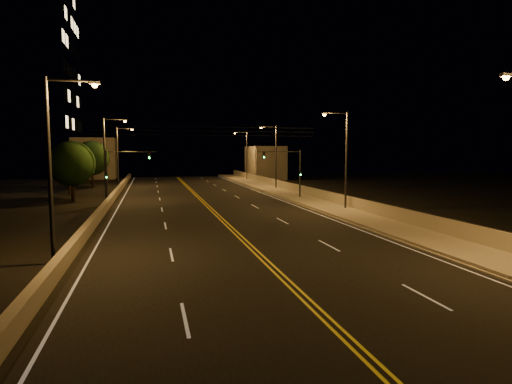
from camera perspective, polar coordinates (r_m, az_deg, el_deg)
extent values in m
plane|color=black|center=(14.47, 9.97, -16.96)|extent=(160.00, 160.00, 0.00)
cube|color=black|center=(33.12, -4.21, -4.05)|extent=(18.00, 120.00, 0.02)
cube|color=#9E9684|center=(36.48, 12.78, -3.06)|extent=(3.60, 120.00, 0.30)
cube|color=#9E9684|center=(35.70, 10.09, -3.32)|extent=(0.14, 120.00, 0.15)
cube|color=#A59C89|center=(37.16, 15.08, -1.95)|extent=(0.30, 120.00, 1.00)
cube|color=#A59C89|center=(32.85, -20.94, -3.81)|extent=(0.45, 120.00, 0.78)
cube|color=gray|center=(84.13, 1.22, 3.94)|extent=(6.00, 10.00, 6.36)
cube|color=gray|center=(90.84, -20.64, 4.23)|extent=(8.00, 8.00, 8.00)
cylinder|color=black|center=(37.10, 15.10, -1.13)|extent=(0.06, 120.00, 0.06)
cube|color=silver|center=(32.81, -19.22, -4.42)|extent=(0.12, 116.00, 0.00)
cube|color=silver|center=(35.57, 9.60, -3.43)|extent=(0.12, 116.00, 0.00)
cube|color=gold|center=(33.09, -4.46, -4.04)|extent=(0.12, 116.00, 0.00)
cube|color=gold|center=(33.14, -3.95, -4.02)|extent=(0.12, 116.00, 0.00)
cube|color=silver|center=(14.79, -9.46, -16.35)|extent=(0.12, 3.00, 0.00)
cube|color=silver|center=(23.37, -11.22, -8.17)|extent=(0.12, 3.00, 0.00)
cube|color=silver|center=(32.18, -12.00, -4.41)|extent=(0.12, 3.00, 0.00)
cube|color=silver|center=(41.07, -12.44, -2.28)|extent=(0.12, 3.00, 0.00)
cube|color=silver|center=(50.01, -12.72, -0.91)|extent=(0.12, 3.00, 0.00)
cube|color=silver|center=(58.96, -12.91, 0.05)|extent=(0.12, 3.00, 0.00)
cube|color=silver|center=(67.92, -13.06, 0.75)|extent=(0.12, 3.00, 0.00)
cube|color=silver|center=(76.90, -13.17, 1.29)|extent=(0.12, 3.00, 0.00)
cube|color=silver|center=(85.88, -13.26, 1.72)|extent=(0.12, 3.00, 0.00)
cube|color=silver|center=(17.82, 21.62, -12.81)|extent=(0.12, 3.00, 0.00)
cube|color=silver|center=(25.40, 9.67, -7.03)|extent=(0.12, 3.00, 0.00)
cube|color=silver|center=(33.68, 3.52, -3.86)|extent=(0.12, 3.00, 0.00)
cube|color=silver|center=(42.26, -0.14, -1.93)|extent=(0.12, 3.00, 0.00)
cube|color=silver|center=(50.99, -2.56, -0.66)|extent=(0.12, 3.00, 0.00)
cube|color=silver|center=(59.79, -4.26, 0.25)|extent=(0.12, 3.00, 0.00)
cube|color=silver|center=(68.65, -5.53, 0.92)|extent=(0.12, 3.00, 0.00)
cube|color=silver|center=(77.54, -6.50, 1.44)|extent=(0.12, 3.00, 0.00)
cube|color=silver|center=(86.45, -7.28, 1.85)|extent=(0.12, 3.00, 0.00)
cube|color=#2D2D33|center=(22.06, 30.39, 13.32)|extent=(0.50, 0.25, 0.14)
sphere|color=#FF9E2D|center=(22.04, 30.38, 13.07)|extent=(0.28, 0.28, 0.28)
cylinder|color=#2D2D33|center=(39.66, 11.95, 3.96)|extent=(0.20, 0.20, 9.01)
cylinder|color=#2D2D33|center=(39.32, 10.61, 10.32)|extent=(2.20, 0.12, 0.12)
cube|color=#2D2D33|center=(38.87, 9.11, 10.30)|extent=(0.50, 0.25, 0.14)
sphere|color=#FF9E2D|center=(38.87, 9.11, 10.15)|extent=(0.28, 0.28, 0.28)
cylinder|color=#2D2D33|center=(60.49, 2.68, 4.57)|extent=(0.20, 0.20, 9.01)
cylinder|color=#2D2D33|center=(60.27, 1.69, 8.71)|extent=(2.20, 0.12, 0.12)
cube|color=#2D2D33|center=(59.98, 0.66, 8.66)|extent=(0.50, 0.25, 0.14)
sphere|color=#FF9E2D|center=(59.97, 0.66, 8.57)|extent=(0.28, 0.28, 0.28)
cylinder|color=#2D2D33|center=(78.55, -1.23, 4.80)|extent=(0.20, 0.20, 9.01)
cylinder|color=#2D2D33|center=(78.38, -2.03, 7.98)|extent=(2.20, 0.12, 0.12)
cube|color=#2D2D33|center=(78.16, -2.82, 7.93)|extent=(0.50, 0.25, 0.14)
sphere|color=#FF9E2D|center=(78.16, -2.82, 7.86)|extent=(0.28, 0.28, 0.28)
cylinder|color=#2D2D33|center=(22.87, -25.82, 2.45)|extent=(0.20, 0.20, 9.01)
cylinder|color=#2D2D33|center=(22.89, -23.52, 13.48)|extent=(2.20, 0.12, 0.12)
cube|color=#2D2D33|center=(22.74, -20.70, 13.46)|extent=(0.50, 0.25, 0.14)
sphere|color=#FF9E2D|center=(22.72, -20.70, 13.21)|extent=(0.28, 0.28, 0.28)
cylinder|color=#2D2D33|center=(48.90, -19.51, 4.03)|extent=(0.20, 0.20, 9.01)
cylinder|color=#2D2D33|center=(48.91, -18.38, 9.18)|extent=(2.20, 0.12, 0.12)
cube|color=#2D2D33|center=(48.84, -17.07, 9.14)|extent=(0.50, 0.25, 0.14)
sphere|color=#FF9E2D|center=(48.83, -17.07, 9.02)|extent=(0.28, 0.28, 0.28)
cylinder|color=#2D2D33|center=(68.05, -17.96, 4.42)|extent=(0.20, 0.20, 9.01)
cylinder|color=#2D2D33|center=(68.06, -17.14, 8.11)|extent=(2.20, 0.12, 0.12)
cube|color=#2D2D33|center=(68.01, -16.20, 8.08)|extent=(0.50, 0.25, 0.14)
sphere|color=#FF9E2D|center=(68.00, -16.20, 7.99)|extent=(0.28, 0.28, 0.28)
cylinder|color=#2D2D33|center=(48.69, 5.89, 2.31)|extent=(0.18, 0.18, 5.59)
cylinder|color=#2D2D33|center=(47.83, 3.09, 5.38)|extent=(5.00, 0.10, 0.10)
cube|color=black|center=(47.35, 1.05, 4.96)|extent=(0.28, 0.18, 0.80)
sphere|color=#19FF4C|center=(47.25, 1.08, 4.66)|extent=(0.14, 0.14, 0.14)
cube|color=black|center=(48.54, 5.95, 2.54)|extent=(0.22, 0.14, 0.55)
cylinder|color=#2D2D33|center=(46.02, -19.29, 1.84)|extent=(0.18, 0.18, 5.59)
cylinder|color=#2D2D33|center=(45.77, -16.27, 5.16)|extent=(5.00, 0.10, 0.10)
cube|color=black|center=(45.74, -14.06, 4.78)|extent=(0.28, 0.18, 0.80)
sphere|color=#19FF4C|center=(45.63, -14.05, 4.46)|extent=(0.14, 0.14, 0.14)
cube|color=black|center=(45.86, -19.32, 2.08)|extent=(0.22, 0.14, 0.55)
cylinder|color=black|center=(42.08, -6.49, 7.52)|extent=(22.00, 0.03, 0.03)
cylinder|color=black|center=(42.10, -6.49, 8.07)|extent=(22.00, 0.03, 0.03)
cylinder|color=black|center=(42.12, -6.50, 8.61)|extent=(22.00, 0.03, 0.03)
cylinder|color=black|center=(50.17, -23.22, 0.09)|extent=(0.36, 0.36, 2.30)
sphere|color=black|center=(50.00, -23.36, 3.52)|extent=(4.85, 4.85, 4.85)
cylinder|color=black|center=(58.38, -23.58, 0.72)|extent=(0.36, 0.36, 2.17)
sphere|color=black|center=(58.23, -23.69, 3.49)|extent=(4.57, 4.57, 4.57)
cylinder|color=black|center=(68.76, -20.96, 1.59)|extent=(0.36, 0.36, 2.44)
sphere|color=black|center=(68.63, -21.05, 4.25)|extent=(5.16, 5.16, 5.16)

